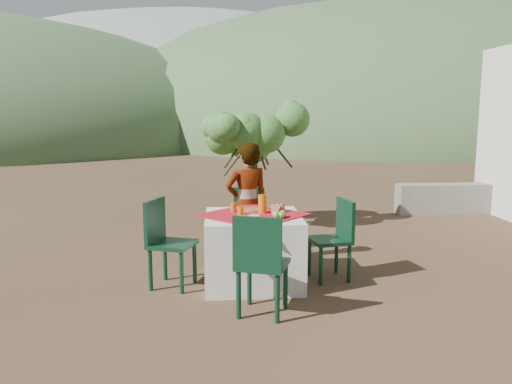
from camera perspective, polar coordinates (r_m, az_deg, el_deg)
ground at (r=5.79m, az=5.49°, el=-9.53°), size 160.00×160.00×0.00m
table at (r=5.45m, az=-0.34°, el=-6.50°), size 1.30×1.30×0.76m
chair_far at (r=6.46m, az=-0.91°, el=-3.06°), size 0.47×0.47×0.88m
chair_near at (r=4.51m, az=0.51°, el=-7.85°), size 0.56×0.56×0.95m
chair_left at (r=5.39m, az=-10.33°, el=-5.26°), size 0.55×0.55×0.94m
chair_right at (r=5.63m, az=9.11°, el=-4.89°), size 0.49×0.49×0.89m
person at (r=6.02m, az=-1.02°, el=-1.44°), size 0.63×0.51×1.49m
shrub_tree at (r=7.93m, az=0.15°, el=5.86°), size 1.51×1.48×1.78m
stone_wall at (r=10.03m, az=22.88°, el=-0.69°), size 2.60×0.35×0.55m
hill_near_right at (r=43.42m, az=13.40°, el=6.29°), size 48.00×48.00×20.00m
hill_far_center at (r=57.53m, az=-7.12°, el=7.06°), size 60.00×60.00×24.00m
hill_far_right at (r=59.02m, az=25.51°, el=6.31°), size 36.00×36.00×14.00m
plate_far at (r=5.60m, az=-0.44°, el=-1.99°), size 0.26×0.26×0.01m
plate_near at (r=5.14m, az=-1.30°, el=-2.99°), size 0.25×0.25×0.01m
glass_far at (r=5.50m, az=-2.61°, el=-1.72°), size 0.06×0.06×0.10m
glass_near at (r=5.29m, az=-1.80°, el=-2.19°), size 0.06×0.06×0.10m
juice_pitcher at (r=5.41m, az=0.74°, el=-1.36°), size 0.09×0.09×0.20m
bowl_plate at (r=5.04m, az=-0.27°, el=-3.24°), size 0.21×0.21×0.01m
white_bowl at (r=5.03m, az=-0.27°, el=-2.93°), size 0.12×0.12×0.04m
jar_left at (r=5.50m, az=3.02°, el=-1.78°), size 0.06×0.06×0.09m
jar_right at (r=5.55m, az=2.14°, el=-1.67°), size 0.06×0.06×0.09m
napkin_holder at (r=5.43m, az=2.17°, el=-1.89°), size 0.08×0.05×0.10m
fruit_cluster at (r=5.17m, az=2.64°, el=-2.57°), size 0.15×0.14×0.07m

